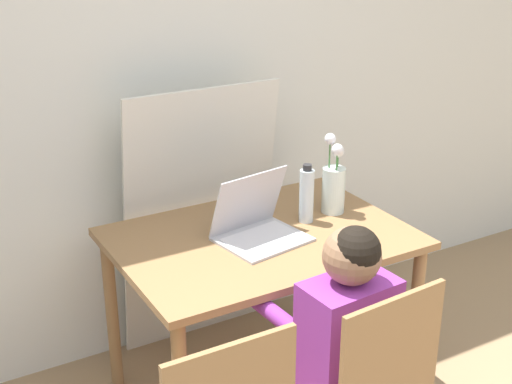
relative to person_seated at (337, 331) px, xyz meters
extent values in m
cube|color=silver|center=(-0.14, 1.21, 0.60)|extent=(6.40, 0.05, 2.50)
cube|color=olive|center=(0.06, 0.58, 0.06)|extent=(1.11, 0.79, 0.03)
cylinder|color=olive|center=(0.57, 0.24, -0.30)|extent=(0.05, 0.05, 0.70)
cylinder|color=olive|center=(-0.44, 0.93, -0.30)|extent=(0.05, 0.05, 0.70)
cylinder|color=olive|center=(0.57, 0.93, -0.30)|extent=(0.05, 0.05, 0.70)
cube|color=olive|center=(0.02, -0.24, 0.02)|extent=(0.38, 0.04, 0.44)
cube|color=purple|center=(0.00, -0.05, 0.00)|extent=(0.30, 0.20, 0.40)
sphere|color=#936B4C|center=(0.00, -0.05, 0.29)|extent=(0.18, 0.18, 0.18)
sphere|color=black|center=(0.00, -0.07, 0.31)|extent=(0.15, 0.15, 0.15)
cylinder|color=navy|center=(0.06, 0.09, -0.19)|extent=(0.11, 0.29, 0.09)
cylinder|color=navy|center=(-0.07, 0.08, -0.19)|extent=(0.11, 0.29, 0.09)
cylinder|color=purple|center=(0.11, 0.17, 0.02)|extent=(0.07, 0.24, 0.06)
cylinder|color=purple|center=(-0.13, 0.15, 0.02)|extent=(0.07, 0.24, 0.06)
cube|color=#B2B2B7|center=(0.04, 0.54, 0.08)|extent=(0.35, 0.30, 0.01)
cube|color=silver|center=(0.04, 0.54, 0.09)|extent=(0.30, 0.22, 0.00)
cube|color=#B2B2B7|center=(0.03, 0.62, 0.21)|extent=(0.32, 0.14, 0.25)
cube|color=#19284C|center=(0.03, 0.63, 0.21)|extent=(0.29, 0.12, 0.22)
cylinder|color=silver|center=(0.43, 0.63, 0.17)|extent=(0.09, 0.09, 0.19)
cylinder|color=#3D7A38|center=(0.45, 0.64, 0.23)|extent=(0.01, 0.01, 0.22)
sphere|color=white|center=(0.45, 0.64, 0.34)|extent=(0.05, 0.05, 0.05)
cylinder|color=#3D7A38|center=(0.42, 0.64, 0.25)|extent=(0.01, 0.01, 0.27)
sphere|color=white|center=(0.42, 0.64, 0.39)|extent=(0.05, 0.05, 0.05)
cylinder|color=#3D7A38|center=(0.43, 0.61, 0.24)|extent=(0.01, 0.01, 0.24)
sphere|color=white|center=(0.43, 0.61, 0.36)|extent=(0.05, 0.05, 0.05)
cylinder|color=silver|center=(0.28, 0.61, 0.19)|extent=(0.06, 0.06, 0.22)
cylinder|color=#262628|center=(0.28, 0.61, 0.31)|extent=(0.03, 0.03, 0.02)
cube|color=silver|center=(0.03, 1.07, -0.04)|extent=(0.70, 0.19, 1.22)
camera|label=1|loc=(-1.19, -1.54, 1.26)|focal=50.00mm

